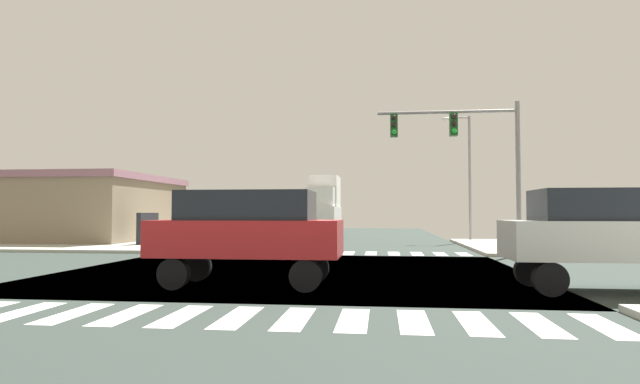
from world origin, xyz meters
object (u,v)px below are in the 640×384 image
object	(u,v)px
traffic_signal_mast	(463,142)
suv_middle_4	(248,229)
sedan_nearside_1	(293,220)
box_truck_leading_1	(324,203)
street_lamp	(466,166)
bank_building	(46,209)
suv_farside_1	(610,231)

from	to	relation	value
traffic_signal_mast	suv_middle_4	size ratio (longest dim) A/B	1.43
sedan_nearside_1	suv_middle_4	distance (m)	33.29
sedan_nearside_1	box_truck_leading_1	size ratio (longest dim) A/B	0.60
traffic_signal_mast	box_truck_leading_1	xyz separation A→B (m)	(-8.24, 19.74, -2.29)
traffic_signal_mast	street_lamp	bearing A→B (deg)	80.57
street_lamp	bank_building	bearing A→B (deg)	-174.77
traffic_signal_mast	suv_farside_1	xyz separation A→B (m)	(1.66, -10.63, -3.46)
sedan_nearside_1	street_lamp	bearing A→B (deg)	137.02
street_lamp	suv_farside_1	distance (m)	21.19
street_lamp	sedan_nearside_1	xyz separation A→B (m)	(-12.94, 12.06, -3.60)
traffic_signal_mast	bank_building	size ratio (longest dim) A/B	0.41
street_lamp	traffic_signal_mast	bearing A→B (deg)	-99.43
traffic_signal_mast	sedan_nearside_1	size ratio (longest dim) A/B	1.53
street_lamp	bank_building	xyz separation A→B (m)	(-26.39, -2.41, -2.65)
street_lamp	sedan_nearside_1	size ratio (longest dim) A/B	1.83
traffic_signal_mast	suv_middle_4	xyz separation A→B (m)	(-6.79, -10.63, -3.46)
traffic_signal_mast	suv_middle_4	distance (m)	13.08
sedan_nearside_1	traffic_signal_mast	bearing A→B (deg)	116.68
box_truck_leading_1	suv_middle_4	distance (m)	30.43
suv_farside_1	suv_middle_4	bearing A→B (deg)	90.00
box_truck_leading_1	traffic_signal_mast	bearing A→B (deg)	112.64
sedan_nearside_1	suv_middle_4	bearing A→B (deg)	97.67
suv_farside_1	suv_middle_4	size ratio (longest dim) A/B	1.00
sedan_nearside_1	suv_farside_1	xyz separation A→B (m)	(12.90, -32.99, 0.28)
bank_building	sedan_nearside_1	xyz separation A→B (m)	(13.45, 14.48, -0.94)
bank_building	suv_farside_1	xyz separation A→B (m)	(26.35, -18.51, -0.66)
bank_building	suv_farside_1	size ratio (longest dim) A/B	3.53
suv_farside_1	suv_middle_4	xyz separation A→B (m)	(-8.46, 0.00, 0.00)
suv_farside_1	box_truck_leading_1	world-z (taller)	box_truck_leading_1
traffic_signal_mast	suv_farside_1	distance (m)	11.30
bank_building	suv_farside_1	world-z (taller)	bank_building
street_lamp	bank_building	world-z (taller)	street_lamp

